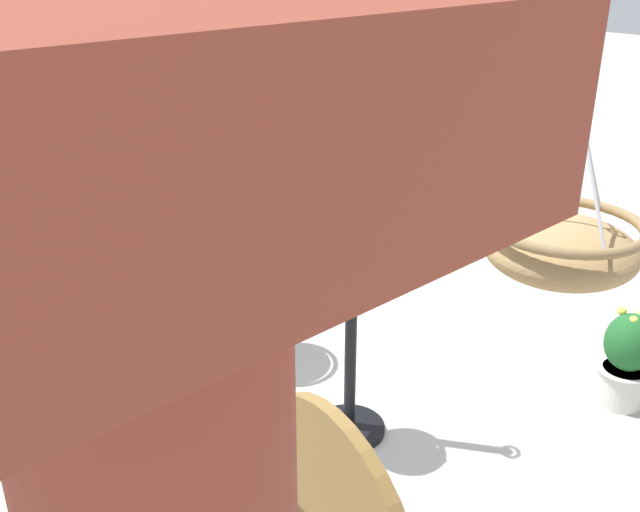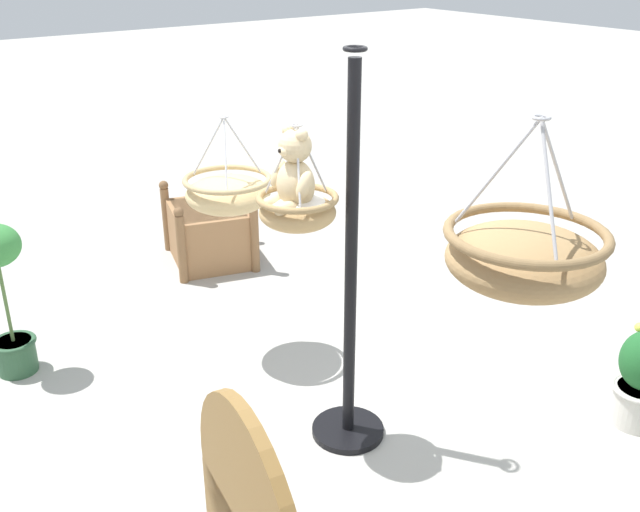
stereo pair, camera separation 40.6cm
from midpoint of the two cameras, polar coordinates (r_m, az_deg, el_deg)
The scene contains 8 objects.
ground_plane at distance 4.71m, azimuth -1.64°, elevation -12.55°, with size 40.00×40.00×0.00m, color #ADAAA3.
display_pole_central at distance 4.20m, azimuth -0.32°, elevation -6.03°, with size 0.44×0.44×2.31m.
hanging_basket_with_teddy at distance 3.83m, azimuth -4.63°, elevation 3.56°, with size 0.44×0.44×0.57m.
teddy_bear at distance 3.76m, azimuth -5.00°, elevation 6.24°, with size 0.31×0.27×0.45m.
hanging_basket_left_high at distance 2.63m, azimuth 14.32°, elevation 0.68°, with size 0.56×0.56×0.61m.
hanging_basket_right_low at distance 4.87m, azimuth -10.83°, elevation 4.64°, with size 0.59×0.59×0.65m.
wooden_planter_box at distance 6.75m, azimuth -12.80°, elevation 1.44°, with size 1.01×0.93×0.70m.
potted_plant_fern_front at distance 4.98m, azimuth 20.84°, elevation -7.69°, with size 0.34×0.34×0.65m.
Camera 1 is at (-2.75, 2.62, 2.80)m, focal length 40.71 mm.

